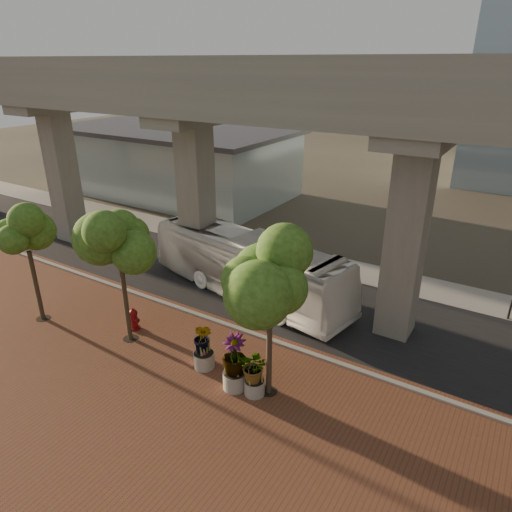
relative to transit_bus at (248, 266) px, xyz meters
The scene contains 16 objects.
ground 3.11m from the transit_bus, 34.35° to the right, with size 160.00×160.00×0.00m, color #363227.
brick_plaza 9.83m from the transit_bus, 77.43° to the right, with size 70.00×13.00×0.06m, color brown.
asphalt_road 2.80m from the transit_bus, 14.95° to the left, with size 90.00×8.00×0.04m, color black.
curb_strip 4.37m from the transit_bus, 58.53° to the right, with size 70.00×0.25×0.16m, color gray.
far_sidewalk 6.65m from the transit_bus, 70.86° to the left, with size 90.00×3.00×0.06m, color gray.
transit_viaduct 5.92m from the transit_bus, 14.95° to the left, with size 72.00×5.60×12.40m.
station_pavilion 23.12m from the transit_bus, 140.86° to the left, with size 23.00×13.00×6.30m.
transit_bus is the anchor object (origin of this frame).
fire_hydrant 6.75m from the transit_bus, 114.11° to the right, with size 0.57×0.51×1.14m.
planter_front 8.48m from the transit_bus, 55.58° to the right, with size 1.79×1.79×1.97m.
planter_right 8.10m from the transit_bus, 61.08° to the right, with size 2.29×2.29×2.45m.
planter_left 6.97m from the transit_bus, 73.04° to the right, with size 2.01×2.01×2.21m.
street_tree_far_west 11.19m from the transit_bus, 133.41° to the right, with size 3.18×3.18×6.10m.
street_tree_near_west 7.86m from the transit_bus, 108.53° to the right, with size 3.56×3.56×6.58m.
street_tree_near_east 9.02m from the transit_bus, 51.67° to the right, with size 4.10×4.10×6.93m.
streetlamp_west 10.82m from the transit_bus, 150.77° to the left, with size 0.40×1.17×8.06m.
Camera 1 is at (10.36, -17.75, 12.21)m, focal length 32.00 mm.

